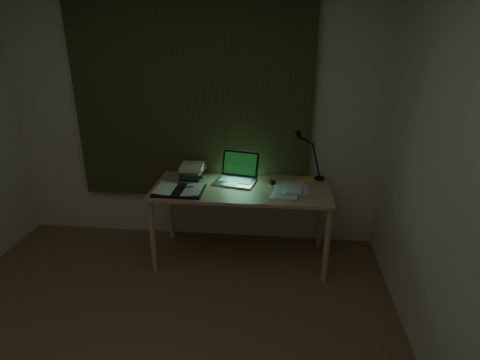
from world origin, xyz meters
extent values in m
cube|color=silver|center=(0.00, 2.00, 1.25)|extent=(3.50, 0.00, 2.50)
cube|color=#293018|center=(0.00, 1.96, 1.45)|extent=(2.20, 0.06, 2.00)
ellipsoid|color=black|center=(0.76, 1.69, 0.72)|extent=(0.08, 0.10, 0.03)
cube|color=yellow|center=(1.09, 1.82, 0.71)|extent=(0.10, 0.10, 0.02)
cube|color=#FF638C|center=(1.05, 1.82, 0.71)|extent=(0.10, 0.10, 0.02)
camera|label=1|loc=(0.82, -1.64, 2.04)|focal=30.00mm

